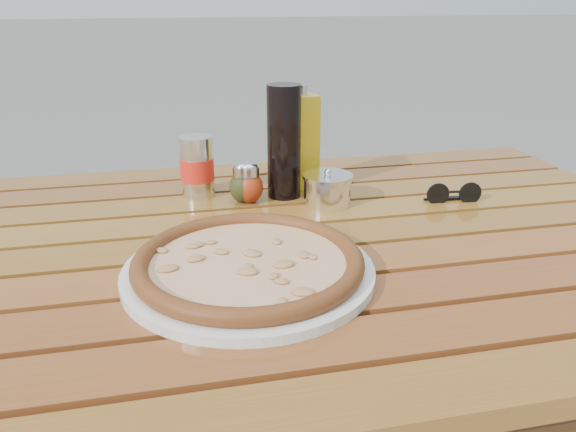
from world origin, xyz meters
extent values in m
cube|color=#321E0B|center=(0.64, 0.39, 0.35)|extent=(0.06, 0.06, 0.70)
cube|color=#371F0C|center=(0.00, 0.00, 0.70)|extent=(1.36, 0.86, 0.04)
cube|color=#56300F|center=(0.00, -0.41, 0.73)|extent=(1.40, 0.09, 0.03)
cube|color=#53260E|center=(0.00, -0.30, 0.73)|extent=(1.40, 0.09, 0.03)
cube|color=#52250E|center=(0.00, -0.20, 0.73)|extent=(1.40, 0.09, 0.03)
cube|color=#5C2C10|center=(0.00, -0.10, 0.73)|extent=(1.40, 0.09, 0.03)
cube|color=#57320F|center=(0.00, 0.00, 0.73)|extent=(1.40, 0.09, 0.03)
cube|color=#5F3810|center=(0.00, 0.10, 0.73)|extent=(1.40, 0.09, 0.03)
cube|color=#58330F|center=(0.00, 0.20, 0.73)|extent=(1.40, 0.09, 0.03)
cube|color=#53290E|center=(0.00, 0.30, 0.73)|extent=(1.40, 0.09, 0.03)
cube|color=#532C0E|center=(0.00, 0.41, 0.73)|extent=(1.40, 0.09, 0.03)
cylinder|color=silver|center=(-0.09, -0.12, 0.76)|extent=(0.43, 0.43, 0.01)
cylinder|color=#FBDEB4|center=(-0.09, -0.12, 0.77)|extent=(0.34, 0.34, 0.01)
torus|color=black|center=(-0.09, -0.12, 0.77)|extent=(0.36, 0.36, 0.03)
ellipsoid|color=#AD3513|center=(-0.04, 0.18, 0.78)|extent=(0.06, 0.06, 0.06)
cylinder|color=white|center=(-0.04, 0.18, 0.81)|extent=(0.04, 0.04, 0.02)
ellipsoid|color=silver|center=(-0.04, 0.18, 0.82)|extent=(0.04, 0.04, 0.02)
ellipsoid|color=#363A17|center=(-0.05, 0.19, 0.78)|extent=(0.06, 0.06, 0.06)
cylinder|color=silver|center=(-0.05, 0.19, 0.81)|extent=(0.05, 0.05, 0.02)
ellipsoid|color=silver|center=(-0.05, 0.19, 0.82)|extent=(0.04, 0.04, 0.02)
cylinder|color=black|center=(0.03, 0.21, 0.86)|extent=(0.08, 0.08, 0.22)
cylinder|color=silver|center=(-0.13, 0.24, 0.81)|extent=(0.07, 0.07, 0.12)
cylinder|color=red|center=(-0.13, 0.24, 0.81)|extent=(0.07, 0.07, 0.04)
cube|color=gold|center=(0.08, 0.26, 0.84)|extent=(0.06, 0.06, 0.19)
cylinder|color=silver|center=(0.08, 0.26, 0.95)|extent=(0.02, 0.02, 0.02)
cylinder|color=white|center=(0.10, 0.14, 0.78)|extent=(0.11, 0.11, 0.05)
cylinder|color=white|center=(0.10, 0.14, 0.81)|extent=(0.11, 0.11, 0.01)
sphere|color=silver|center=(0.10, 0.14, 0.81)|extent=(0.02, 0.02, 0.01)
cylinder|color=black|center=(0.31, 0.10, 0.77)|extent=(0.04, 0.01, 0.04)
cylinder|color=black|center=(0.38, 0.09, 0.77)|extent=(0.04, 0.01, 0.04)
cube|color=black|center=(0.34, 0.09, 0.77)|extent=(0.02, 0.01, 0.00)
cube|color=black|center=(0.34, 0.11, 0.75)|extent=(0.09, 0.02, 0.00)
cube|color=black|center=(0.36, 0.11, 0.75)|extent=(0.09, 0.02, 0.00)
camera|label=1|loc=(-0.19, -0.83, 1.13)|focal=35.00mm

